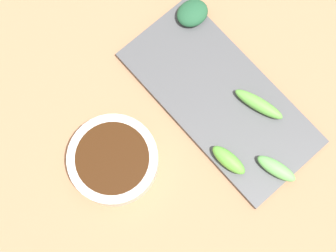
# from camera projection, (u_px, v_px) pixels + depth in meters

# --- Properties ---
(tabletop) EXTENTS (2.10, 2.10, 0.02)m
(tabletop) POSITION_uv_depth(u_px,v_px,m) (179.00, 119.00, 0.87)
(tabletop) COLOR #A47451
(tabletop) RESTS_ON ground
(sauce_bowl) EXTENTS (0.14, 0.14, 0.04)m
(sauce_bowl) POSITION_uv_depth(u_px,v_px,m) (113.00, 160.00, 0.82)
(sauce_bowl) COLOR silver
(sauce_bowl) RESTS_ON tabletop
(serving_plate) EXTENTS (0.17, 0.35, 0.01)m
(serving_plate) POSITION_uv_depth(u_px,v_px,m) (220.00, 98.00, 0.86)
(serving_plate) COLOR #4B4D4F
(serving_plate) RESTS_ON tabletop
(broccoli_stalk_0) EXTENTS (0.05, 0.09, 0.02)m
(broccoli_stalk_0) POSITION_uv_depth(u_px,v_px,m) (259.00, 104.00, 0.84)
(broccoli_stalk_0) COLOR #60AA42
(broccoli_stalk_0) RESTS_ON serving_plate
(broccoli_leafy_1) EXTENTS (0.06, 0.05, 0.02)m
(broccoli_leafy_1) POSITION_uv_depth(u_px,v_px,m) (192.00, 13.00, 0.88)
(broccoli_leafy_1) COLOR #225534
(broccoli_leafy_1) RESTS_ON serving_plate
(broccoli_stalk_2) EXTENTS (0.03, 0.07, 0.03)m
(broccoli_stalk_2) POSITION_uv_depth(u_px,v_px,m) (229.00, 160.00, 0.81)
(broccoli_stalk_2) COLOR #62BB3E
(broccoli_stalk_2) RESTS_ON serving_plate
(broccoli_stalk_3) EXTENTS (0.04, 0.07, 0.02)m
(broccoli_stalk_3) POSITION_uv_depth(u_px,v_px,m) (276.00, 169.00, 0.81)
(broccoli_stalk_3) COLOR #69BB5B
(broccoli_stalk_3) RESTS_ON serving_plate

